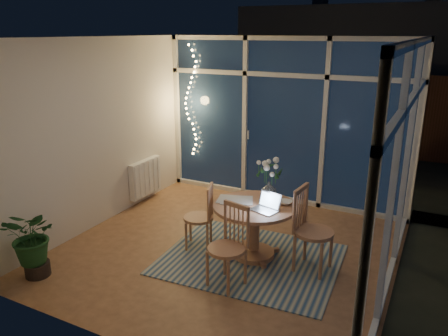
{
  "coord_description": "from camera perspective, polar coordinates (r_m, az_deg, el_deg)",
  "views": [
    {
      "loc": [
        2.24,
        -4.47,
        2.67
      ],
      "look_at": [
        -0.17,
        0.25,
        1.0
      ],
      "focal_mm": 35.0,
      "sensor_mm": 36.0,
      "label": 1
    }
  ],
  "objects": [
    {
      "name": "window_wall_back",
      "position": [
        6.95,
        7.77,
        5.96
      ],
      "size": [
        4.0,
        0.1,
        2.6
      ],
      "primitive_type": "cube",
      "color": "silver",
      "rests_on": "floor"
    },
    {
      "name": "bowl",
      "position": [
        5.3,
        7.99,
        -4.49
      ],
      "size": [
        0.16,
        0.16,
        0.04
      ],
      "primitive_type": "imported",
      "rotation": [
        0.0,
        0.0,
        0.06
      ],
      "color": "white",
      "rests_on": "dining_table"
    },
    {
      "name": "phone",
      "position": [
        5.11,
        3.28,
        -5.35
      ],
      "size": [
        0.12,
        0.1,
        0.01
      ],
      "primitive_type": "cube",
      "rotation": [
        0.0,
        0.0,
        0.47
      ],
      "color": "black",
      "rests_on": "dining_table"
    },
    {
      "name": "wall_front",
      "position": [
        3.61,
        -14.06,
        -5.41
      ],
      "size": [
        4.0,
        0.04,
        2.6
      ],
      "primitive_type": "cube",
      "color": "silver",
      "rests_on": "floor"
    },
    {
      "name": "laptop",
      "position": [
        5.04,
        5.29,
        -4.46
      ],
      "size": [
        0.36,
        0.33,
        0.22
      ],
      "primitive_type": null,
      "rotation": [
        0.0,
        0.0,
        -0.28
      ],
      "color": "silver",
      "rests_on": "dining_table"
    },
    {
      "name": "neighbour_roof",
      "position": [
        13.12,
        19.23,
        14.53
      ],
      "size": [
        7.0,
        3.0,
        2.2
      ],
      "primitive_type": "cube",
      "color": "#363A41",
      "rests_on": "ground"
    },
    {
      "name": "garden_shrubs",
      "position": [
        8.72,
        5.78,
        2.68
      ],
      "size": [
        0.9,
        0.9,
        0.9
      ],
      "primitive_type": "sphere",
      "color": "#163119",
      "rests_on": "ground"
    },
    {
      "name": "fairy_lights",
      "position": [
        7.54,
        -4.4,
        8.71
      ],
      "size": [
        0.24,
        0.1,
        1.85
      ],
      "primitive_type": null,
      "color": "#FFC666",
      "rests_on": "window_wall_back"
    },
    {
      "name": "wall_left",
      "position": [
        6.31,
        -16.04,
        4.28
      ],
      "size": [
        0.04,
        4.0,
        2.6
      ],
      "primitive_type": "cube",
      "color": "silver",
      "rests_on": "floor"
    },
    {
      "name": "window_wall_right",
      "position": [
        4.68,
        22.4,
        -0.89
      ],
      "size": [
        0.1,
        4.0,
        2.6
      ],
      "primitive_type": "cube",
      "color": "silver",
      "rests_on": "floor"
    },
    {
      "name": "garden_patio",
      "position": [
        10.01,
        16.04,
        0.98
      ],
      "size": [
        12.0,
        6.0,
        0.1
      ],
      "primitive_type": "cube",
      "color": "black",
      "rests_on": "ground"
    },
    {
      "name": "rug",
      "position": [
        5.45,
        3.46,
        -11.8
      ],
      "size": [
        2.17,
        1.78,
        0.01
      ],
      "primitive_type": "cube",
      "rotation": [
        0.0,
        0.0,
        0.06
      ],
      "color": "#BAB697",
      "rests_on": "floor"
    },
    {
      "name": "wall_right",
      "position": [
        4.68,
        22.88,
        -0.96
      ],
      "size": [
        0.04,
        4.0,
        2.6
      ],
      "primitive_type": "cube",
      "color": "silver",
      "rests_on": "floor"
    },
    {
      "name": "garden_fence",
      "position": [
        10.37,
        14.34,
        7.14
      ],
      "size": [
        11.0,
        0.08,
        1.8
      ],
      "primitive_type": "cube",
      "color": "#3B2215",
      "rests_on": "ground"
    },
    {
      "name": "newspapers",
      "position": [
        5.37,
        1.37,
        -4.16
      ],
      "size": [
        0.45,
        0.38,
        0.01
      ],
      "primitive_type": "cube",
      "rotation": [
        0.0,
        0.0,
        0.23
      ],
      "color": "beige",
      "rests_on": "dining_table"
    },
    {
      "name": "chair_right",
      "position": [
        5.1,
        11.7,
        -7.97
      ],
      "size": [
        0.51,
        0.51,
        1.01
      ],
      "primitive_type": "cube",
      "rotation": [
        0.0,
        0.0,
        1.47
      ],
      "color": "#A56B4A",
      "rests_on": "floor"
    },
    {
      "name": "potted_plant",
      "position": [
        5.39,
        -23.54,
        -9.22
      ],
      "size": [
        0.61,
        0.55,
        0.76
      ],
      "primitive_type": "imported",
      "rotation": [
        0.0,
        0.0,
        0.17
      ],
      "color": "#19461E",
      "rests_on": "floor"
    },
    {
      "name": "chair_left",
      "position": [
        5.56,
        -3.37,
        -6.31
      ],
      "size": [
        0.51,
        0.51,
        0.86
      ],
      "primitive_type": "cube",
      "rotation": [
        0.0,
        0.0,
        -1.22
      ],
      "color": "#A56B4A",
      "rests_on": "floor"
    },
    {
      "name": "floor",
      "position": [
        5.67,
        0.41,
        -10.6
      ],
      "size": [
        4.0,
        4.0,
        0.0
      ],
      "primitive_type": "plane",
      "color": "brown",
      "rests_on": "ground"
    },
    {
      "name": "radiator",
      "position": [
        7.18,
        -10.25,
        -1.23
      ],
      "size": [
        0.1,
        0.7,
        0.58
      ],
      "primitive_type": "cube",
      "color": "white",
      "rests_on": "wall_left"
    },
    {
      "name": "dining_table",
      "position": [
        5.38,
        3.96,
        -8.2
      ],
      "size": [
        1.06,
        1.06,
        0.68
      ],
      "primitive_type": "cylinder",
      "rotation": [
        0.0,
        0.0,
        0.06
      ],
      "color": "#A56B4A",
      "rests_on": "floor"
    },
    {
      "name": "flower_vase",
      "position": [
        5.49,
        5.91,
        -2.64
      ],
      "size": [
        0.21,
        0.21,
        0.21
      ],
      "primitive_type": "imported",
      "rotation": [
        0.0,
        0.0,
        0.06
      ],
      "color": "white",
      "rests_on": "dining_table"
    },
    {
      "name": "wall_back",
      "position": [
        6.98,
        7.88,
        6.02
      ],
      "size": [
        4.0,
        0.04,
        2.6
      ],
      "primitive_type": "cube",
      "color": "silver",
      "rests_on": "floor"
    },
    {
      "name": "ceiling",
      "position": [
        5.0,
        0.48,
        16.69
      ],
      "size": [
        4.0,
        4.0,
        0.0
      ],
      "primitive_type": "plane",
      "color": "white",
      "rests_on": "wall_back"
    },
    {
      "name": "chair_front",
      "position": [
        4.73,
        0.33,
        -10.3
      ],
      "size": [
        0.52,
        0.52,
        0.93
      ],
      "primitive_type": "cube",
      "rotation": [
        0.0,
        0.0,
        -0.23
      ],
      "color": "#A56B4A",
      "rests_on": "floor"
    }
  ]
}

